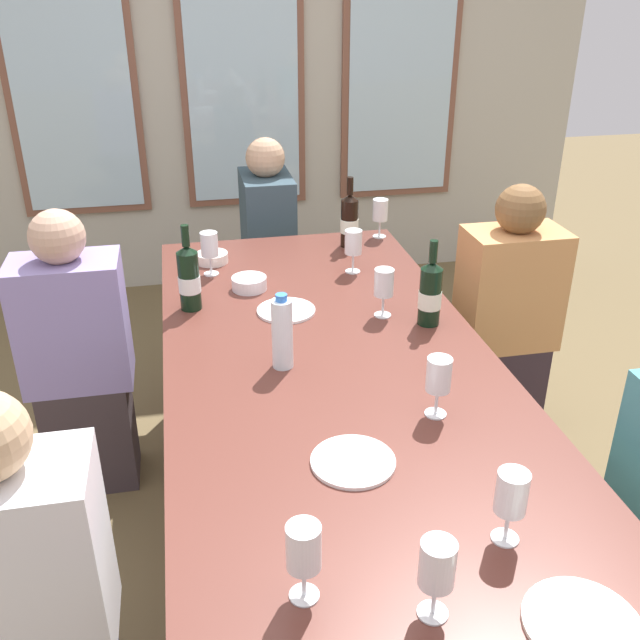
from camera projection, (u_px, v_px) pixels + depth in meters
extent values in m
plane|color=brown|center=(333.00, 550.00, 2.48)|extent=(12.00, 12.00, 0.00)
cube|color=#B6B2A0|center=(240.00, 41.00, 4.04)|extent=(4.23, 0.06, 2.90)
cube|color=brown|center=(66.00, 45.00, 3.83)|extent=(0.72, 0.03, 1.88)
cube|color=silver|center=(65.00, 46.00, 3.81)|extent=(0.64, 0.01, 1.80)
cube|color=brown|center=(241.00, 42.00, 4.00)|extent=(0.72, 0.03, 1.88)
cube|color=silver|center=(241.00, 42.00, 3.98)|extent=(0.64, 0.01, 1.80)
cube|color=brown|center=(402.00, 39.00, 4.17)|extent=(0.72, 0.03, 1.88)
cube|color=silver|center=(403.00, 39.00, 4.15)|extent=(0.64, 0.01, 1.80)
cube|color=brown|center=(335.00, 374.00, 2.16)|extent=(1.03, 2.38, 0.04)
cube|color=brown|center=(192.00, 331.00, 3.21)|extent=(0.07, 0.07, 0.70)
cube|color=brown|center=(370.00, 315.00, 3.36)|extent=(0.07, 0.07, 0.70)
cylinder|color=white|center=(353.00, 461.00, 1.74)|extent=(0.21, 0.21, 0.01)
cylinder|color=white|center=(583.00, 624.00, 1.31)|extent=(0.22, 0.22, 0.01)
cylinder|color=white|center=(286.00, 310.00, 2.50)|extent=(0.21, 0.21, 0.01)
cylinder|color=black|center=(349.00, 223.00, 3.05)|extent=(0.07, 0.08, 0.21)
cone|color=black|center=(350.00, 197.00, 2.99)|extent=(0.07, 0.08, 0.02)
cylinder|color=black|center=(350.00, 186.00, 2.97)|extent=(0.03, 0.03, 0.08)
cylinder|color=silver|center=(349.00, 226.00, 3.05)|extent=(0.08, 0.08, 0.06)
cylinder|color=black|center=(430.00, 297.00, 2.37)|extent=(0.07, 0.07, 0.20)
cone|color=black|center=(432.00, 266.00, 2.32)|extent=(0.07, 0.07, 0.02)
cylinder|color=black|center=(433.00, 251.00, 2.30)|extent=(0.03, 0.03, 0.08)
cylinder|color=white|center=(430.00, 299.00, 2.38)|extent=(0.08, 0.08, 0.06)
cylinder|color=black|center=(189.00, 281.00, 2.48)|extent=(0.07, 0.07, 0.21)
cone|color=black|center=(186.00, 249.00, 2.43)|extent=(0.07, 0.07, 0.02)
cylinder|color=black|center=(185.00, 236.00, 2.40)|extent=(0.03, 0.03, 0.08)
cylinder|color=white|center=(190.00, 284.00, 2.48)|extent=(0.08, 0.08, 0.06)
cylinder|color=white|center=(249.00, 283.00, 2.66)|extent=(0.13, 0.13, 0.05)
cylinder|color=white|center=(212.00, 258.00, 2.91)|extent=(0.13, 0.13, 0.04)
cylinder|color=white|center=(282.00, 334.00, 2.11)|extent=(0.06, 0.06, 0.22)
cylinder|color=blue|center=(281.00, 298.00, 2.06)|extent=(0.04, 0.04, 0.02)
cylinder|color=white|center=(383.00, 315.00, 2.47)|extent=(0.06, 0.06, 0.00)
cylinder|color=white|center=(383.00, 305.00, 2.45)|extent=(0.01, 0.01, 0.07)
cylinder|color=white|center=(384.00, 282.00, 2.42)|extent=(0.07, 0.07, 0.09)
cylinder|color=white|center=(353.00, 271.00, 2.83)|extent=(0.06, 0.06, 0.00)
cylinder|color=white|center=(353.00, 262.00, 2.81)|extent=(0.01, 0.01, 0.07)
cylinder|color=white|center=(353.00, 242.00, 2.77)|extent=(0.07, 0.07, 0.09)
cylinder|color=white|center=(211.00, 274.00, 2.80)|extent=(0.06, 0.06, 0.00)
cylinder|color=white|center=(211.00, 264.00, 2.79)|extent=(0.01, 0.01, 0.07)
cylinder|color=white|center=(209.00, 244.00, 2.75)|extent=(0.07, 0.07, 0.09)
cylinder|color=#590C19|center=(210.00, 252.00, 2.76)|extent=(0.06, 0.06, 0.03)
cylinder|color=white|center=(433.00, 613.00, 1.33)|extent=(0.06, 0.06, 0.00)
cylinder|color=white|center=(434.00, 598.00, 1.32)|extent=(0.01, 0.01, 0.07)
cylinder|color=white|center=(437.00, 564.00, 1.28)|extent=(0.07, 0.07, 0.09)
cylinder|color=white|center=(304.00, 595.00, 1.37)|extent=(0.06, 0.06, 0.00)
cylinder|color=white|center=(304.00, 580.00, 1.35)|extent=(0.01, 0.01, 0.07)
cylinder|color=white|center=(304.00, 547.00, 1.32)|extent=(0.07, 0.07, 0.09)
cylinder|color=white|center=(505.00, 538.00, 1.51)|extent=(0.06, 0.06, 0.00)
cylinder|color=white|center=(507.00, 524.00, 1.49)|extent=(0.01, 0.01, 0.07)
cylinder|color=white|center=(512.00, 492.00, 1.45)|extent=(0.07, 0.07, 0.09)
cylinder|color=white|center=(435.00, 414.00, 1.93)|extent=(0.06, 0.06, 0.00)
cylinder|color=white|center=(436.00, 401.00, 1.91)|extent=(0.01, 0.01, 0.07)
cylinder|color=white|center=(439.00, 374.00, 1.87)|extent=(0.07, 0.07, 0.09)
cylinder|color=white|center=(379.00, 236.00, 3.19)|extent=(0.06, 0.06, 0.00)
cylinder|color=white|center=(380.00, 228.00, 3.18)|extent=(0.01, 0.01, 0.07)
cylinder|color=white|center=(380.00, 210.00, 3.14)|extent=(0.07, 0.07, 0.09)
cube|color=#3A2F32|center=(91.00, 430.00, 2.74)|extent=(0.32, 0.24, 0.45)
cube|color=#8A7AB8|center=(72.00, 323.00, 2.53)|extent=(0.38, 0.24, 0.48)
sphere|color=tan|center=(57.00, 237.00, 2.39)|extent=(0.19, 0.19, 0.19)
cube|color=#34262D|center=(497.00, 388.00, 3.01)|extent=(0.32, 0.24, 0.45)
cube|color=tan|center=(510.00, 288.00, 2.80)|extent=(0.38, 0.24, 0.48)
sphere|color=brown|center=(521.00, 209.00, 2.66)|extent=(0.19, 0.19, 0.19)
cube|color=silver|center=(14.00, 562.00, 1.52)|extent=(0.38, 0.24, 0.48)
cube|color=#392C39|center=(270.00, 307.00, 3.73)|extent=(0.24, 0.32, 0.45)
cube|color=#334853|center=(268.00, 223.00, 3.52)|extent=(0.24, 0.38, 0.48)
sphere|color=tan|center=(265.00, 158.00, 3.38)|extent=(0.19, 0.19, 0.19)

